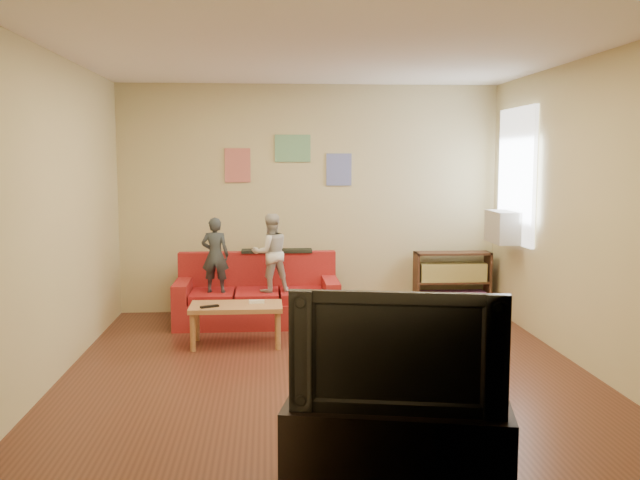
{
  "coord_description": "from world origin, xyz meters",
  "views": [
    {
      "loc": [
        -0.5,
        -5.99,
        1.83
      ],
      "look_at": [
        0.0,
        0.8,
        1.05
      ],
      "focal_mm": 40.0,
      "sensor_mm": 36.0,
      "label": 1
    }
  ],
  "objects": [
    {
      "name": "room_shell",
      "position": [
        0.0,
        0.0,
        1.35
      ],
      "size": [
        4.52,
        5.02,
        2.72
      ],
      "color": "#592D20",
      "rests_on": "ground"
    },
    {
      "name": "artwork_right",
      "position": [
        0.35,
        2.48,
        1.7
      ],
      "size": [
        0.3,
        0.01,
        0.38
      ],
      "primitive_type": "cube",
      "color": "#727FCC",
      "rests_on": "room_shell"
    },
    {
      "name": "remote",
      "position": [
        -1.07,
        0.8,
        0.42
      ],
      "size": [
        0.18,
        0.12,
        0.02
      ],
      "primitive_type": "cube",
      "rotation": [
        0.0,
        0.0,
        0.46
      ],
      "color": "black",
      "rests_on": "coffee_table"
    },
    {
      "name": "sofa",
      "position": [
        -0.62,
        1.9,
        0.27
      ],
      "size": [
        1.8,
        0.83,
        0.79
      ],
      "color": "#A72120",
      "rests_on": "ground"
    },
    {
      "name": "window",
      "position": [
        2.22,
        1.65,
        1.64
      ],
      "size": [
        0.04,
        1.08,
        1.48
      ],
      "primitive_type": "cube",
      "color": "white",
      "rests_on": "room_shell"
    },
    {
      "name": "television",
      "position": [
        0.2,
        -2.25,
        0.8
      ],
      "size": [
        1.16,
        0.37,
        0.67
      ],
      "primitive_type": "imported",
      "rotation": [
        0.0,
        0.0,
        -0.19
      ],
      "color": "black",
      "rests_on": "tv_stand"
    },
    {
      "name": "child_b",
      "position": [
        -0.47,
        1.73,
        0.81
      ],
      "size": [
        0.5,
        0.44,
        0.86
      ],
      "primitive_type": "imported",
      "rotation": [
        0.0,
        0.0,
        3.46
      ],
      "color": "beige",
      "rests_on": "sofa"
    },
    {
      "name": "tissue",
      "position": [
        1.0,
        0.69,
        0.05
      ],
      "size": [
        0.11,
        0.11,
        0.1
      ],
      "primitive_type": "sphere",
      "rotation": [
        0.0,
        0.0,
        0.09
      ],
      "color": "silver",
      "rests_on": "ground"
    },
    {
      "name": "child_a",
      "position": [
        -1.07,
        1.73,
        0.79
      ],
      "size": [
        0.32,
        0.23,
        0.82
      ],
      "primitive_type": "imported",
      "rotation": [
        0.0,
        0.0,
        3.01
      ],
      "color": "#2F363D",
      "rests_on": "sofa"
    },
    {
      "name": "tv_stand",
      "position": [
        0.2,
        -2.25,
        0.23
      ],
      "size": [
        1.31,
        0.68,
        0.47
      ],
      "primitive_type": "cube",
      "rotation": [
        0.0,
        0.0,
        -0.22
      ],
      "color": "black",
      "rests_on": "ground"
    },
    {
      "name": "file_box",
      "position": [
        1.24,
        0.71,
        0.14
      ],
      "size": [
        0.4,
        0.31,
        0.28
      ],
      "color": "beige",
      "rests_on": "ground"
    },
    {
      "name": "ac_unit",
      "position": [
        2.1,
        1.65,
        1.08
      ],
      "size": [
        0.28,
        0.55,
        0.35
      ],
      "primitive_type": "cube",
      "color": "#B7B2A3",
      "rests_on": "window"
    },
    {
      "name": "artwork_left",
      "position": [
        -0.85,
        2.48,
        1.75
      ],
      "size": [
        0.3,
        0.01,
        0.4
      ],
      "primitive_type": "cube",
      "color": "#D87266",
      "rests_on": "room_shell"
    },
    {
      "name": "artwork_center",
      "position": [
        -0.2,
        2.48,
        1.95
      ],
      "size": [
        0.42,
        0.01,
        0.32
      ],
      "primitive_type": "cube",
      "color": "#72B27F",
      "rests_on": "room_shell"
    },
    {
      "name": "game_controller",
      "position": [
        -0.62,
        0.97,
        0.42
      ],
      "size": [
        0.15,
        0.04,
        0.03
      ],
      "primitive_type": "cube",
      "rotation": [
        0.0,
        0.0,
        -0.0
      ],
      "color": "white",
      "rests_on": "coffee_table"
    },
    {
      "name": "coffee_table",
      "position": [
        -0.82,
        0.92,
        0.35
      ],
      "size": [
        0.9,
        0.5,
        0.41
      ],
      "color": "#B8804D",
      "rests_on": "ground"
    },
    {
      "name": "bookshelf",
      "position": [
        1.7,
        2.3,
        0.32
      ],
      "size": [
        0.9,
        0.27,
        0.72
      ],
      "color": "#4A2D1D",
      "rests_on": "ground"
    }
  ]
}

